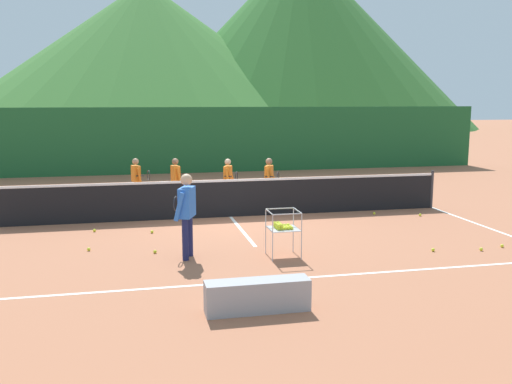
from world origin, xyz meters
The scene contains 25 objects.
ground_plane centered at (0.00, 0.00, 0.00)m, with size 120.00×120.00×0.00m, color #A86647.
line_baseline_near centered at (0.00, -5.19, 0.00)m, with size 11.45×0.08×0.01m, color white.
line_baseline_far centered at (0.00, 4.62, 0.00)m, with size 11.45×0.08×0.01m, color white.
line_sideline_east centered at (5.72, 0.00, 0.00)m, with size 0.08×9.81×0.01m, color white.
line_service_center centered at (0.00, 0.00, 0.00)m, with size 0.08×6.10×0.01m, color white.
tennis_net centered at (0.00, 0.00, 0.50)m, with size 11.44×0.08×1.05m.
instructor centered at (-1.44, -3.55, 0.97)m, with size 0.47×0.82×1.62m.
student_0 centered at (-2.33, 2.25, 0.80)m, with size 0.54×0.57×1.34m.
student_1 centered at (-1.24, 1.93, 0.81)m, with size 0.28×0.55×1.35m.
student_2 centered at (0.23, 1.69, 0.80)m, with size 0.42×0.71×1.32m.
student_3 centered at (1.33, 1.24, 0.82)m, with size 0.42×0.73×1.36m.
ball_cart centered at (0.35, -3.85, 0.59)m, with size 0.58×0.58×0.90m.
tennis_ball_0 centered at (3.38, -4.15, 0.03)m, with size 0.07×0.07×0.07m, color yellow.
tennis_ball_1 centered at (3.74, -0.54, 0.03)m, with size 0.07×0.07×0.07m, color yellow.
tennis_ball_2 centered at (4.34, -4.31, 0.03)m, with size 0.07×0.07×0.07m, color yellow.
tennis_ball_3 centered at (-3.32, -0.97, 0.03)m, with size 0.07×0.07×0.07m, color yellow.
tennis_ball_4 centered at (-3.33, -2.64, 0.03)m, with size 0.07×0.07×0.07m, color yellow.
tennis_ball_6 centered at (4.82, -0.97, 0.03)m, with size 0.07×0.07×0.07m, color yellow.
tennis_ball_7 centered at (4.92, -4.17, 0.03)m, with size 0.07×0.07×0.07m, color yellow.
tennis_ball_8 centered at (-2.04, -3.10, 0.03)m, with size 0.07×0.07×0.07m, color yellow.
tennis_ball_9 centered at (-2.04, -1.39, 0.03)m, with size 0.07×0.07×0.07m, color yellow.
windscreen_fence centered at (0.00, 8.95, 1.34)m, with size 25.19×0.08×2.68m, color #1E5B2D.
courtside_bench centered at (-0.72, -6.49, 0.23)m, with size 1.50×0.36×0.46m, color #99999E.
hill_0 centered at (-0.71, 47.46, 7.52)m, with size 42.84×42.84×15.03m, color #38702D.
hill_1 centered at (15.95, 47.31, 9.75)m, with size 38.22×38.22×19.49m, color #2D6628.
Camera 1 is at (-2.36, -13.90, 2.99)m, focal length 39.17 mm.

